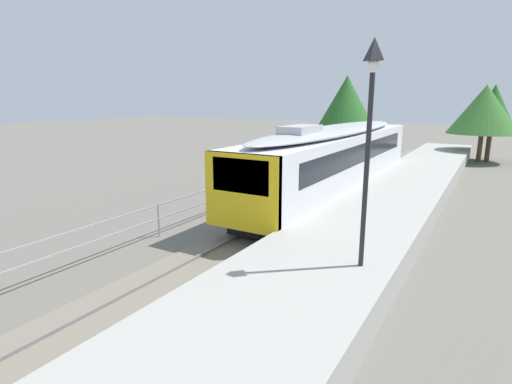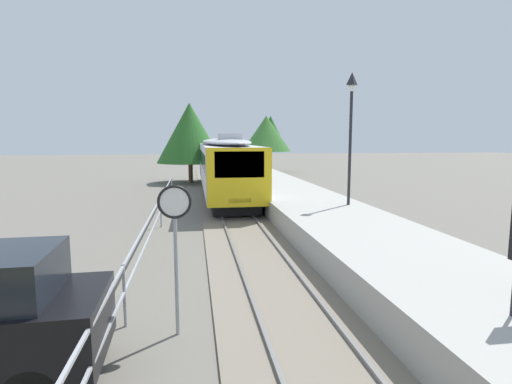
% 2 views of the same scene
% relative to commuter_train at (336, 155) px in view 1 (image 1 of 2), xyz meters
% --- Properties ---
extents(ground_plane, '(160.00, 160.00, 0.00)m').
position_rel_commuter_train_xyz_m(ground_plane, '(-3.00, -8.39, -2.14)').
color(ground_plane, '#6B665B').
extents(track_rails, '(3.20, 60.00, 0.14)m').
position_rel_commuter_train_xyz_m(track_rails, '(0.00, -8.39, -2.11)').
color(track_rails, slate).
rests_on(track_rails, ground).
extents(commuter_train, '(2.82, 18.23, 3.74)m').
position_rel_commuter_train_xyz_m(commuter_train, '(0.00, 0.00, 0.00)').
color(commuter_train, silver).
rests_on(commuter_train, track_rails).
extents(station_platform, '(3.90, 60.00, 0.90)m').
position_rel_commuter_train_xyz_m(station_platform, '(3.25, -8.39, -1.69)').
color(station_platform, '#A8A59E').
rests_on(station_platform, ground).
extents(platform_lamp_mid_platform, '(0.34, 0.34, 5.35)m').
position_rel_commuter_train_xyz_m(platform_lamp_mid_platform, '(4.39, -10.30, 2.48)').
color(platform_lamp_mid_platform, '#232328').
rests_on(platform_lamp_mid_platform, station_platform).
extents(tree_behind_carpark, '(3.85, 3.85, 6.11)m').
position_rel_commuter_train_xyz_m(tree_behind_carpark, '(6.47, 17.94, 2.01)').
color(tree_behind_carpark, brown).
rests_on(tree_behind_carpark, ground).
extents(tree_behind_station_far, '(5.31, 5.31, 6.08)m').
position_rel_commuter_train_xyz_m(tree_behind_station_far, '(5.90, 17.39, 2.02)').
color(tree_behind_station_far, brown).
rests_on(tree_behind_station_far, ground).
extents(tree_distant_left, '(5.45, 5.45, 6.53)m').
position_rel_commuter_train_xyz_m(tree_distant_left, '(-2.18, 7.84, 1.94)').
color(tree_distant_left, brown).
rests_on(tree_distant_left, ground).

